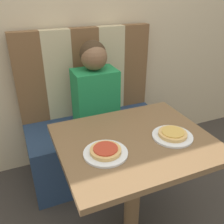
{
  "coord_description": "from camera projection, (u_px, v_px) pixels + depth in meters",
  "views": [
    {
      "loc": [
        -0.57,
        -1.01,
        1.49
      ],
      "look_at": [
        0.0,
        0.33,
        0.73
      ],
      "focal_mm": 40.0,
      "sensor_mm": 36.0,
      "label": 1
    }
  ],
  "objects": [
    {
      "name": "booth_backrest",
      "position": [
        86.0,
        72.0,
        2.05
      ],
      "size": [
        1.11,
        0.08,
        0.71
      ],
      "color": "brown",
      "rests_on": "booth_seat"
    },
    {
      "name": "plate_left",
      "position": [
        106.0,
        153.0,
        1.26
      ],
      "size": [
        0.23,
        0.23,
        0.01
      ],
      "color": "white",
      "rests_on": "dining_table"
    },
    {
      "name": "dining_table",
      "position": [
        134.0,
        155.0,
        1.43
      ],
      "size": [
        0.84,
        0.7,
        0.72
      ],
      "color": "brown",
      "rests_on": "ground_plane"
    },
    {
      "name": "pizza_right",
      "position": [
        173.0,
        134.0,
        1.39
      ],
      "size": [
        0.16,
        0.16,
        0.03
      ],
      "color": "tan",
      "rests_on": "plate_right"
    },
    {
      "name": "pizza_left",
      "position": [
        106.0,
        150.0,
        1.25
      ],
      "size": [
        0.16,
        0.16,
        0.03
      ],
      "color": "tan",
      "rests_on": "plate_left"
    },
    {
      "name": "plate_right",
      "position": [
        172.0,
        136.0,
        1.39
      ],
      "size": [
        0.23,
        0.23,
        0.01
      ],
      "color": "white",
      "rests_on": "dining_table"
    },
    {
      "name": "booth_seat",
      "position": [
        97.0,
        147.0,
        2.14
      ],
      "size": [
        1.11,
        0.54,
        0.48
      ],
      "color": "navy",
      "rests_on": "ground_plane"
    },
    {
      "name": "wall_back",
      "position": [
        79.0,
        11.0,
        1.92
      ],
      "size": [
        7.0,
        0.05,
        2.6
      ],
      "color": "#C6B28E",
      "rests_on": "ground_plane"
    },
    {
      "name": "person",
      "position": [
        95.0,
        85.0,
        1.88
      ],
      "size": [
        0.33,
        0.23,
        0.65
      ],
      "color": "#1E8447",
      "rests_on": "booth_seat"
    }
  ]
}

